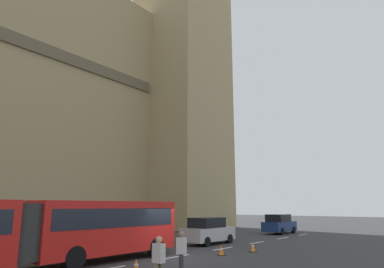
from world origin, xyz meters
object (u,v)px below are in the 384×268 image
(articulated_bus, at_px, (17,229))
(traffic_cone_west, at_px, (136,266))
(sedan_lead, at_px, (208,231))
(sedan_trailing, at_px, (279,224))
(pedestrian_near_cones, at_px, (159,261))
(traffic_cone_middle, at_px, (221,250))
(pedestrian_by_kerb, at_px, (181,252))
(traffic_cone_east, at_px, (253,247))

(articulated_bus, relative_size, traffic_cone_west, 28.88)
(sedan_lead, xyz_separation_m, sedan_trailing, (12.03, -0.01, 0.00))
(articulated_bus, xyz_separation_m, pedestrian_near_cones, (1.61, -6.45, -0.83))
(pedestrian_near_cones, bearing_deg, articulated_bus, 103.98)
(sedan_trailing, height_order, traffic_cone_west, sedan_trailing)
(sedan_trailing, bearing_deg, traffic_cone_west, -170.03)
(traffic_cone_middle, relative_size, pedestrian_by_kerb, 0.34)
(traffic_cone_middle, xyz_separation_m, pedestrian_near_cones, (-8.03, -2.87, 0.63))
(traffic_cone_middle, bearing_deg, pedestrian_near_cones, -160.31)
(articulated_bus, bearing_deg, traffic_cone_east, -19.36)
(articulated_bus, relative_size, sedan_lead, 3.81)
(articulated_bus, xyz_separation_m, pedestrian_by_kerb, (3.68, -5.69, -0.83))
(pedestrian_near_cones, bearing_deg, traffic_cone_east, 12.04)
(traffic_cone_east, bearing_deg, sedan_lead, 68.53)
(pedestrian_near_cones, xyz_separation_m, pedestrian_by_kerb, (2.07, 0.77, 0.00))
(pedestrian_near_cones, height_order, pedestrian_by_kerb, same)
(sedan_trailing, relative_size, pedestrian_near_cones, 2.60)
(articulated_bus, height_order, traffic_cone_west, articulated_bus)
(sedan_trailing, xyz_separation_m, pedestrian_by_kerb, (-22.15, -5.93, -0.00))
(traffic_cone_east, distance_m, pedestrian_near_cones, 10.68)
(traffic_cone_middle, distance_m, pedestrian_by_kerb, 6.36)
(sedan_lead, distance_m, pedestrian_by_kerb, 11.74)
(pedestrian_near_cones, bearing_deg, traffic_cone_west, 60.06)
(traffic_cone_east, bearing_deg, pedestrian_near_cones, -167.96)
(traffic_cone_middle, relative_size, traffic_cone_east, 1.00)
(pedestrian_near_cones, bearing_deg, sedan_trailing, 15.46)
(articulated_bus, relative_size, traffic_cone_middle, 28.88)
(sedan_lead, height_order, sedan_trailing, same)
(sedan_trailing, bearing_deg, traffic_cone_east, -162.02)
(sedan_trailing, height_order, traffic_cone_middle, sedan_trailing)
(sedan_trailing, xyz_separation_m, traffic_cone_west, (-22.66, -3.98, -0.63))
(sedan_trailing, distance_m, traffic_cone_east, 14.52)
(sedan_lead, relative_size, pedestrian_near_cones, 2.60)
(articulated_bus, relative_size, traffic_cone_east, 28.88)
(sedan_trailing, bearing_deg, traffic_cone_middle, -166.70)
(traffic_cone_middle, height_order, pedestrian_near_cones, pedestrian_near_cones)
(sedan_lead, bearing_deg, traffic_cone_middle, -137.30)
(traffic_cone_middle, xyz_separation_m, pedestrian_by_kerb, (-5.96, -2.11, 0.63))
(pedestrian_near_cones, distance_m, pedestrian_by_kerb, 2.21)
(traffic_cone_west, bearing_deg, pedestrian_near_cones, -119.94)
(traffic_cone_west, bearing_deg, pedestrian_by_kerb, -75.47)
(traffic_cone_west, xyz_separation_m, pedestrian_near_cones, (-1.56, -2.72, 0.63))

